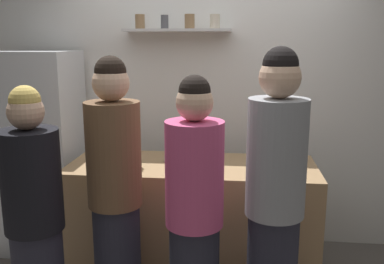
# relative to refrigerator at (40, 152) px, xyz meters

# --- Properties ---
(back_wall_assembly) EXTENTS (4.80, 0.32, 2.60)m
(back_wall_assembly) POSITION_rel_refrigerator_xyz_m (1.47, 0.40, 0.43)
(back_wall_assembly) COLOR white
(back_wall_assembly) RESTS_ON ground
(refrigerator) EXTENTS (0.68, 0.61, 1.75)m
(refrigerator) POSITION_rel_refrigerator_xyz_m (0.00, 0.00, 0.00)
(refrigerator) COLOR silver
(refrigerator) RESTS_ON ground
(counter) EXTENTS (1.87, 0.71, 0.92)m
(counter) POSITION_rel_refrigerator_xyz_m (1.39, -0.36, -0.42)
(counter) COLOR #9E7A51
(counter) RESTS_ON ground
(baking_pan) EXTENTS (0.34, 0.24, 0.05)m
(baking_pan) POSITION_rel_refrigerator_xyz_m (1.34, -0.22, 0.07)
(baking_pan) COLOR gray
(baking_pan) RESTS_ON counter
(utensil_holder) EXTENTS (0.10, 0.10, 0.22)m
(utensil_holder) POSITION_rel_refrigerator_xyz_m (2.12, -0.47, 0.11)
(utensil_holder) COLOR #B2B2B7
(utensil_holder) RESTS_ON counter
(wine_bottle_green_glass) EXTENTS (0.07, 0.07, 0.29)m
(wine_bottle_green_glass) POSITION_rel_refrigerator_xyz_m (0.97, -0.45, 0.15)
(wine_bottle_green_glass) COLOR #19471E
(wine_bottle_green_glass) RESTS_ON counter
(wine_bottle_dark_glass) EXTENTS (0.08, 0.08, 0.29)m
(wine_bottle_dark_glass) POSITION_rel_refrigerator_xyz_m (1.40, -0.48, 0.15)
(wine_bottle_dark_glass) COLOR black
(wine_bottle_dark_glass) RESTS_ON counter
(water_bottle_plastic) EXTENTS (0.08, 0.08, 0.22)m
(water_bottle_plastic) POSITION_rel_refrigerator_xyz_m (2.01, -0.31, 0.14)
(water_bottle_plastic) COLOR silver
(water_bottle_plastic) RESTS_ON counter
(person_brown_jacket) EXTENTS (0.34, 0.34, 1.76)m
(person_brown_jacket) POSITION_rel_refrigerator_xyz_m (0.97, -0.98, -0.00)
(person_brown_jacket) COLOR #262633
(person_brown_jacket) RESTS_ON ground
(person_pink_top) EXTENTS (0.34, 0.34, 1.66)m
(person_pink_top) POSITION_rel_refrigerator_xyz_m (1.49, -1.12, -0.06)
(person_pink_top) COLOR #262633
(person_pink_top) RESTS_ON ground
(person_grey_hoodie) EXTENTS (0.34, 0.34, 1.81)m
(person_grey_hoodie) POSITION_rel_refrigerator_xyz_m (1.95, -1.09, 0.03)
(person_grey_hoodie) COLOR #262633
(person_grey_hoodie) RESTS_ON ground
(person_blonde) EXTENTS (0.34, 0.34, 1.60)m
(person_blonde) POSITION_rel_refrigerator_xyz_m (0.55, -1.23, -0.09)
(person_blonde) COLOR #262633
(person_blonde) RESTS_ON ground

